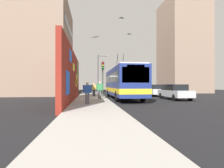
{
  "coord_description": "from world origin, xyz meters",
  "views": [
    {
      "loc": [
        -20.34,
        1.83,
        1.52
      ],
      "look_at": [
        -0.35,
        -0.66,
        1.63
      ],
      "focal_mm": 29.41,
      "sensor_mm": 36.0,
      "label": 1
    }
  ],
  "objects": [
    {
      "name": "pedestrian_near_wall",
      "position": [
        -6.92,
        1.96,
        1.07
      ],
      "size": [
        0.22,
        0.65,
        1.58
      ],
      "color": "#595960",
      "rests_on": "sidewalk_slab"
    },
    {
      "name": "pedestrian_at_curb",
      "position": [
        -2.41,
        0.8,
        1.16
      ],
      "size": [
        0.23,
        0.68,
        1.71
      ],
      "color": "#595960",
      "rests_on": "sidewalk_slab"
    },
    {
      "name": "parked_car_silver",
      "position": [
        -2.15,
        -7.0,
        0.84
      ],
      "size": [
        4.9,
        1.8,
        1.58
      ],
      "color": "#B7B7BC",
      "rests_on": "ground_plane"
    },
    {
      "name": "pedestrian_midblock",
      "position": [
        2.05,
        1.28,
        1.09
      ],
      "size": [
        0.22,
        0.73,
        1.61
      ],
      "color": "#1E1E2D",
      "rests_on": "sidewalk_slab"
    },
    {
      "name": "sidewalk_slab",
      "position": [
        0.0,
        1.6,
        0.07
      ],
      "size": [
        48.0,
        3.2,
        0.15
      ],
      "primitive_type": "cube",
      "color": "#ADA8A0",
      "rests_on": "ground_plane"
    },
    {
      "name": "building_far_right",
      "position": [
        14.87,
        -17.0,
        9.27
      ],
      "size": [
        8.99,
        7.66,
        18.54
      ],
      "color": "gray",
      "rests_on": "ground_plane"
    },
    {
      "name": "parked_car_white",
      "position": [
        4.0,
        -7.0,
        0.83
      ],
      "size": [
        4.5,
        1.8,
        1.58
      ],
      "color": "white",
      "rests_on": "ground_plane"
    },
    {
      "name": "street_lamp",
      "position": [
        8.81,
        0.23,
        3.71
      ],
      "size": [
        0.44,
        1.83,
        6.13
      ],
      "color": "#4C4C51",
      "rests_on": "sidewalk_slab"
    },
    {
      "name": "ground_plane",
      "position": [
        0.0,
        0.0,
        0.0
      ],
      "size": [
        80.0,
        80.0,
        0.0
      ],
      "primitive_type": "plane",
      "color": "black"
    },
    {
      "name": "traffic_light",
      "position": [
        -0.22,
        0.35,
        2.82
      ],
      "size": [
        0.49,
        0.28,
        3.95
      ],
      "color": "#2D382D",
      "rests_on": "sidewalk_slab"
    },
    {
      "name": "flying_pigeons",
      "position": [
        -0.46,
        -0.36,
        7.32
      ],
      "size": [
        8.51,
        4.32,
        2.31
      ],
      "color": "#47474C"
    },
    {
      "name": "building_far_left",
      "position": [
        10.49,
        9.2,
        7.31
      ],
      "size": [
        13.54,
        8.14,
        14.61
      ],
      "color": "gray",
      "rests_on": "ground_plane"
    },
    {
      "name": "graffiti_wall",
      "position": [
        -3.55,
        3.35,
        2.24
      ],
      "size": [
        14.9,
        0.32,
        4.49
      ],
      "color": "maroon",
      "rests_on": "ground_plane"
    },
    {
      "name": "city_bus",
      "position": [
        -0.48,
        -1.8,
        1.86
      ],
      "size": [
        11.7,
        2.63,
        5.13
      ],
      "color": "navy",
      "rests_on": "ground_plane"
    },
    {
      "name": "parked_car_black",
      "position": [
        9.35,
        -7.0,
        0.84
      ],
      "size": [
        4.9,
        1.78,
        1.58
      ],
      "color": "black",
      "rests_on": "ground_plane"
    }
  ]
}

